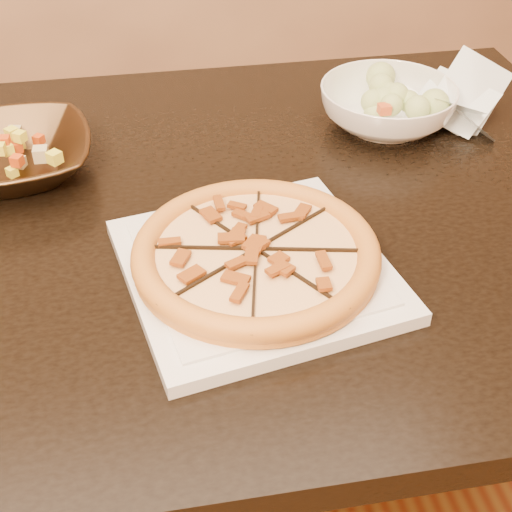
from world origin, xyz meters
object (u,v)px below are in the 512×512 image
at_px(dining_table, 156,271).
at_px(pizza, 256,253).
at_px(salad_bowl, 387,107).
at_px(plate, 256,269).
at_px(bronze_bowl, 11,157).

distance_m(dining_table, pizza, 0.24).
height_order(pizza, salad_bowl, salad_bowl).
bearing_deg(dining_table, salad_bowl, 24.53).
relative_size(dining_table, pizza, 4.81).
height_order(plate, bronze_bowl, bronze_bowl).
distance_m(dining_table, salad_bowl, 0.45).
bearing_deg(plate, bronze_bowl, 136.62).
distance_m(dining_table, plate, 0.22).
bearing_deg(bronze_bowl, plate, -43.38).
height_order(dining_table, plate, plate).
relative_size(plate, salad_bowl, 1.62).
height_order(plate, pizza, pizza).
relative_size(pizza, bronze_bowl, 1.26).
distance_m(plate, bronze_bowl, 0.42).
bearing_deg(salad_bowl, plate, -129.15).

